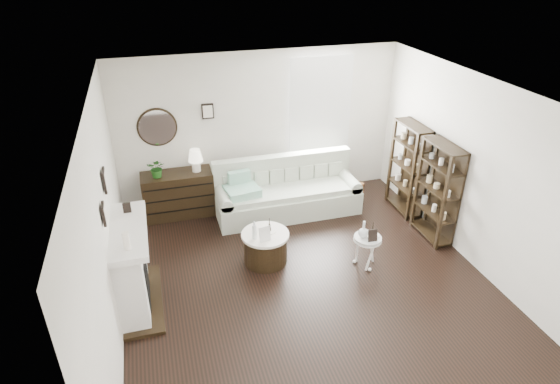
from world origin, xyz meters
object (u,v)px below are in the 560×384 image
object	(u,v)px
dresser	(178,194)
pedestal_table	(368,239)
sofa	(286,194)
drum_table	(265,247)

from	to	relation	value
dresser	pedestal_table	xyz separation A→B (m)	(2.50, -2.26, 0.05)
sofa	dresser	world-z (taller)	sofa
sofa	dresser	xyz separation A→B (m)	(-1.84, 0.39, 0.08)
sofa	pedestal_table	size ratio (longest dim) A/B	5.06
drum_table	pedestal_table	xyz separation A→B (m)	(1.40, -0.51, 0.20)
dresser	pedestal_table	size ratio (longest dim) A/B	2.42
sofa	drum_table	distance (m)	1.55
dresser	drum_table	world-z (taller)	dresser
pedestal_table	sofa	bearing A→B (deg)	109.57
dresser	drum_table	distance (m)	2.08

